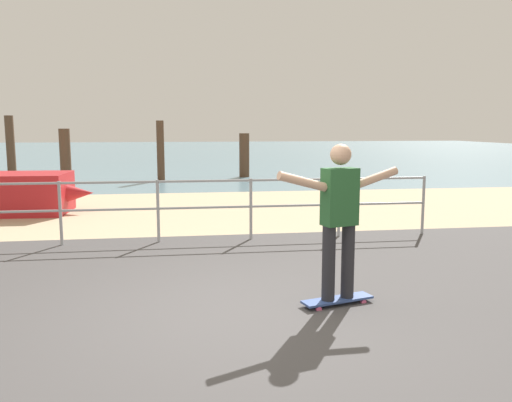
# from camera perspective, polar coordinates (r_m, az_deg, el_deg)

# --- Properties ---
(ground_plane) EXTENTS (24.00, 10.00, 0.04)m
(ground_plane) POSITION_cam_1_polar(r_m,az_deg,el_deg) (4.45, -2.40, -17.30)
(ground_plane) COLOR #474444
(ground_plane) RESTS_ON ground
(beach_strip) EXTENTS (24.00, 6.00, 0.04)m
(beach_strip) POSITION_cam_1_polar(r_m,az_deg,el_deg) (12.16, -6.34, -0.96)
(beach_strip) COLOR tan
(beach_strip) RESTS_ON ground
(sea_surface) EXTENTS (72.00, 50.00, 0.04)m
(sea_surface) POSITION_cam_1_polar(r_m,az_deg,el_deg) (40.05, -7.81, 5.33)
(sea_surface) COLOR slate
(sea_surface) RESTS_ON ground
(railing_fence) EXTENTS (12.33, 0.05, 1.05)m
(railing_fence) POSITION_cam_1_polar(r_m,az_deg,el_deg) (8.89, -20.57, -0.24)
(railing_fence) COLOR #9EA0A5
(railing_fence) RESTS_ON ground
(skateboard) EXTENTS (0.82, 0.41, 0.08)m
(skateboard) POSITION_cam_1_polar(r_m,az_deg,el_deg) (5.78, 8.86, -10.59)
(skateboard) COLOR #334C8C
(skateboard) RESTS_ON ground
(skateboarder) EXTENTS (1.42, 0.48, 1.65)m
(skateboarder) POSITION_cam_1_polar(r_m,az_deg,el_deg) (5.55, 9.07, -1.25)
(skateboarder) COLOR #26262B
(skateboarder) RESTS_ON skateboard
(groyne_post_0) EXTENTS (0.34, 0.34, 2.34)m
(groyne_post_0) POSITION_cam_1_polar(r_m,az_deg,el_deg) (23.60, -25.17, 5.58)
(groyne_post_0) COLOR #513826
(groyne_post_0) RESTS_ON ground
(groyne_post_1) EXTENTS (0.35, 0.35, 1.84)m
(groyne_post_1) POSITION_cam_1_polar(r_m,az_deg,el_deg) (18.39, -20.04, 4.55)
(groyne_post_1) COLOR #513826
(groyne_post_1) RESTS_ON ground
(groyne_post_2) EXTENTS (0.26, 0.26, 2.11)m
(groyne_post_2) POSITION_cam_1_polar(r_m,az_deg,el_deg) (18.74, -10.35, 5.39)
(groyne_post_2) COLOR #513826
(groyne_post_2) RESTS_ON ground
(groyne_post_3) EXTENTS (0.38, 0.38, 1.65)m
(groyne_post_3) POSITION_cam_1_polar(r_m,az_deg,el_deg) (19.75, -1.28, 4.99)
(groyne_post_3) COLOR #513826
(groyne_post_3) RESTS_ON ground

